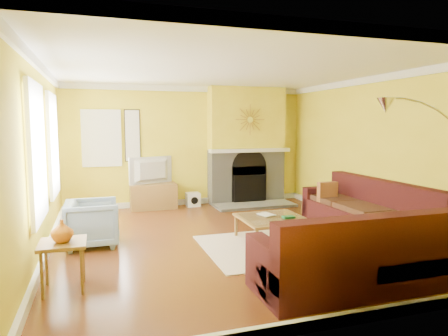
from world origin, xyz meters
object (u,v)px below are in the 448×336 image
object	(u,v)px
side_table	(64,266)
arc_lamp	(431,193)
coffee_table	(272,229)
media_console	(154,196)
armchair	(92,223)
sectional_sofa	(322,218)

from	to	relation	value
side_table	arc_lamp	size ratio (longest dim) A/B	0.26
coffee_table	media_console	distance (m)	3.39
coffee_table	armchair	size ratio (longest dim) A/B	1.29
media_console	arc_lamp	world-z (taller)	arc_lamp
media_console	side_table	xyz separation A→B (m)	(-1.55, -4.05, 0.00)
coffee_table	arc_lamp	bearing A→B (deg)	-63.18
side_table	coffee_table	bearing A→B (deg)	18.10
coffee_table	arc_lamp	world-z (taller)	arc_lamp
sectional_sofa	arc_lamp	distance (m)	1.72
coffee_table	arc_lamp	xyz separation A→B (m)	(1.04, -2.05, 0.86)
media_console	armchair	world-z (taller)	armchair
sectional_sofa	arc_lamp	bearing A→B (deg)	-73.27
coffee_table	side_table	world-z (taller)	side_table
media_console	coffee_table	bearing A→B (deg)	-64.73
coffee_table	arc_lamp	size ratio (longest dim) A/B	0.47
sectional_sofa	side_table	distance (m)	3.60
sectional_sofa	coffee_table	distance (m)	0.81
sectional_sofa	media_console	world-z (taller)	sectional_sofa
sectional_sofa	coffee_table	xyz separation A→B (m)	(-0.57, 0.51, -0.25)
coffee_table	media_console	world-z (taller)	media_console
arc_lamp	media_console	bearing A→B (deg)	115.89
media_console	arc_lamp	bearing A→B (deg)	-64.11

